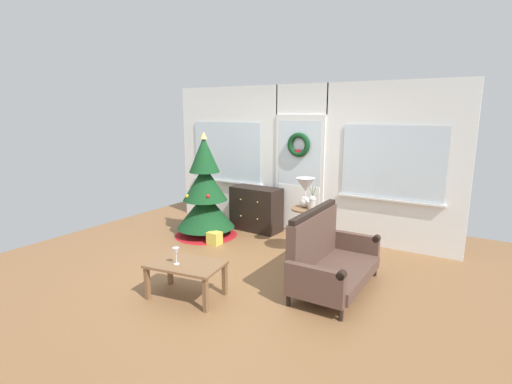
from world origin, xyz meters
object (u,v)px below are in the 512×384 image
object	(u,v)px
coffee_table	(186,268)
wine_glass	(176,252)
gift_box	(214,238)
table_lamp	(305,188)
flower_vase	(312,202)
settee_sofa	(328,258)
side_table	(307,222)
christmas_tree	(205,197)
dresser_cabinet	(256,209)

from	to	relation	value
coffee_table	wine_glass	bearing A→B (deg)	-132.85
gift_box	table_lamp	bearing A→B (deg)	17.77
wine_glass	gift_box	xyz separation A→B (m)	(-0.78, 1.69, -0.45)
wine_glass	flower_vase	bearing A→B (deg)	69.56
settee_sofa	side_table	size ratio (longest dim) A/B	2.03
side_table	flower_vase	xyz separation A→B (m)	(0.10, -0.06, 0.32)
flower_vase	settee_sofa	bearing A→B (deg)	-55.61
settee_sofa	table_lamp	world-z (taller)	table_lamp
flower_vase	coffee_table	bearing A→B (deg)	-109.36
side_table	wine_glass	bearing A→B (deg)	-107.44
side_table	christmas_tree	bearing A→B (deg)	-176.90
christmas_tree	side_table	size ratio (longest dim) A/B	2.53
settee_sofa	wine_glass	distance (m)	1.79
dresser_cabinet	table_lamp	world-z (taller)	table_lamp
christmas_tree	settee_sofa	distance (m)	2.69
side_table	flower_vase	world-z (taller)	flower_vase
settee_sofa	table_lamp	xyz separation A→B (m)	(-0.76, 0.97, 0.61)
dresser_cabinet	side_table	distance (m)	1.42
side_table	table_lamp	xyz separation A→B (m)	(-0.06, 0.04, 0.49)
dresser_cabinet	gift_box	world-z (taller)	dresser_cabinet
christmas_tree	gift_box	world-z (taller)	christmas_tree
table_lamp	dresser_cabinet	bearing A→B (deg)	154.50
flower_vase	wine_glass	size ratio (longest dim) A/B	1.79
table_lamp	coffee_table	distance (m)	2.21
dresser_cabinet	christmas_tree	bearing A→B (deg)	-128.62
settee_sofa	coffee_table	xyz separation A→B (m)	(-1.28, -1.08, -0.03)
christmas_tree	side_table	distance (m)	1.86
settee_sofa	gift_box	size ratio (longest dim) A/B	7.02
christmas_tree	table_lamp	size ratio (longest dim) A/B	4.04
side_table	gift_box	world-z (taller)	side_table
side_table	settee_sofa	bearing A→B (deg)	-53.22
coffee_table	gift_box	bearing A→B (deg)	117.67
dresser_cabinet	settee_sofa	size ratio (longest dim) A/B	0.64
christmas_tree	gift_box	bearing A→B (deg)	-35.86
wine_glass	table_lamp	bearing A→B (deg)	74.35
christmas_tree	dresser_cabinet	size ratio (longest dim) A/B	1.93
dresser_cabinet	settee_sofa	bearing A→B (deg)	-38.22
settee_sofa	wine_glass	bearing A→B (deg)	-139.54
coffee_table	christmas_tree	bearing A→B (deg)	123.38
settee_sofa	flower_vase	distance (m)	1.15
flower_vase	dresser_cabinet	bearing A→B (deg)	153.70
dresser_cabinet	flower_vase	bearing A→B (deg)	-26.30
christmas_tree	settee_sofa	size ratio (longest dim) A/B	1.24
dresser_cabinet	table_lamp	distance (m)	1.47
gift_box	side_table	bearing A→B (deg)	15.60
side_table	table_lamp	distance (m)	0.49
dresser_cabinet	flower_vase	size ratio (longest dim) A/B	2.63
christmas_tree	dresser_cabinet	bearing A→B (deg)	51.38
christmas_tree	gift_box	distance (m)	0.76
christmas_tree	coffee_table	distance (m)	2.31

